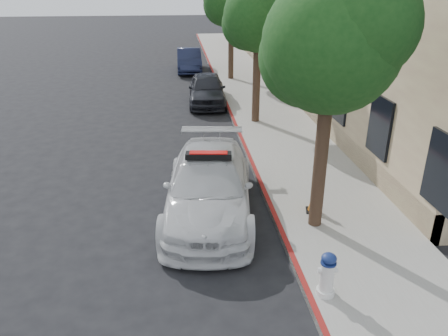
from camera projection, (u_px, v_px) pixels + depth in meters
ground at (188, 196)px, 11.85m from camera, size 120.00×120.00×0.00m
sidewalk at (255, 97)px, 21.28m from camera, size 3.20×50.00×0.15m
curb_strip at (224, 98)px, 21.12m from camera, size 0.12×50.00×0.15m
tree_near at (334, 43)px, 8.59m from camera, size 2.92×2.82×5.62m
tree_mid at (259, 15)px, 15.91m from camera, size 2.77×2.64×5.43m
police_car at (209, 186)px, 10.73m from camera, size 2.69×5.37×1.65m
parked_car_mid at (207, 89)px, 20.12m from camera, size 1.83×4.18×1.40m
parked_car_far at (189, 60)px, 27.07m from camera, size 1.50×4.18×1.37m
fire_hydrant at (327, 275)px, 7.82m from camera, size 0.37×0.34×0.88m
traffic_cone at (314, 199)px, 10.67m from camera, size 0.42×0.42×0.67m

